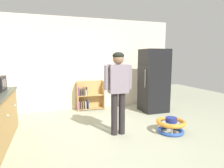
{
  "coord_description": "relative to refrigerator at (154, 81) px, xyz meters",
  "views": [
    {
      "loc": [
        -1.19,
        -3.45,
        1.53
      ],
      "look_at": [
        0.06,
        0.33,
        0.99
      ],
      "focal_mm": 30.91,
      "sensor_mm": 36.0,
      "label": 1
    }
  ],
  "objects": [
    {
      "name": "ground_plane",
      "position": [
        -1.66,
        -1.39,
        -0.89
      ],
      "size": [
        12.0,
        12.0,
        0.0
      ],
      "primitive_type": "plane",
      "color": "#A3A78D",
      "rests_on": "ground"
    },
    {
      "name": "white_cup",
      "position": [
        -3.84,
        -0.25,
        0.06
      ],
      "size": [
        0.08,
        0.08,
        0.09
      ],
      "primitive_type": "cylinder",
      "color": "white",
      "rests_on": "kitchen_counter"
    },
    {
      "name": "back_wall",
      "position": [
        -1.66,
        0.94,
        0.46
      ],
      "size": [
        5.2,
        0.06,
        2.7
      ],
      "primitive_type": "cube",
      "color": "beige",
      "rests_on": "ground"
    },
    {
      "name": "refrigerator",
      "position": [
        0.0,
        0.0,
        0.0
      ],
      "size": [
        0.73,
        0.68,
        1.78
      ],
      "color": "black",
      "rests_on": "ground"
    },
    {
      "name": "baby_walker",
      "position": [
        -0.5,
        -1.59,
        -0.73
      ],
      "size": [
        0.6,
        0.6,
        0.32
      ],
      "color": "#2C52B0",
      "rests_on": "ground"
    },
    {
      "name": "bookshelf",
      "position": [
        -1.76,
        0.75,
        -0.52
      ],
      "size": [
        0.8,
        0.28,
        0.85
      ],
      "color": "tan",
      "rests_on": "ground"
    },
    {
      "name": "standing_person",
      "position": [
        -1.57,
        -1.32,
        0.11
      ],
      "size": [
        0.57,
        0.23,
        1.65
      ],
      "color": "#282326",
      "rests_on": "ground"
    }
  ]
}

